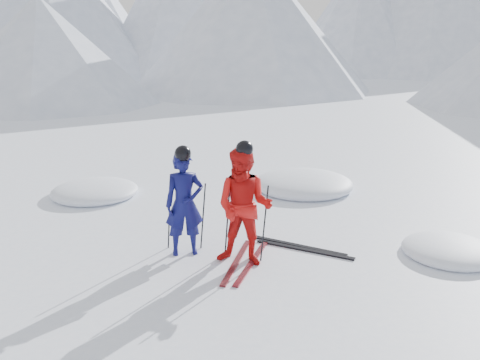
# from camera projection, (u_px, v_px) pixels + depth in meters

# --- Properties ---
(ground) EXTENTS (160.00, 160.00, 0.00)m
(ground) POSITION_uv_depth(u_px,v_px,m) (328.00, 257.00, 8.21)
(ground) COLOR white
(ground) RESTS_ON ground
(skier_blue) EXTENTS (0.72, 0.58, 1.70)m
(skier_blue) POSITION_uv_depth(u_px,v_px,m) (184.00, 204.00, 8.12)
(skier_blue) COLOR #0C0E4D
(skier_blue) RESTS_ON ground
(skier_red) EXTENTS (0.99, 0.82, 1.85)m
(skier_red) POSITION_uv_depth(u_px,v_px,m) (244.00, 207.00, 7.74)
(skier_red) COLOR red
(skier_red) RESTS_ON ground
(pole_blue_left) EXTENTS (0.11, 0.08, 1.13)m
(pole_blue_left) POSITION_uv_depth(u_px,v_px,m) (169.00, 217.00, 8.38)
(pole_blue_left) COLOR black
(pole_blue_left) RESTS_ON ground
(pole_blue_right) EXTENTS (0.11, 0.07, 1.13)m
(pole_blue_right) POSITION_uv_depth(u_px,v_px,m) (203.00, 216.00, 8.41)
(pole_blue_right) COLOR black
(pole_blue_right) RESTS_ON ground
(pole_red_left) EXTENTS (0.12, 0.10, 1.23)m
(pole_red_left) POSITION_uv_depth(u_px,v_px,m) (227.00, 220.00, 8.09)
(pole_red_left) COLOR black
(pole_red_left) RESTS_ON ground
(pole_red_right) EXTENTS (0.12, 0.09, 1.23)m
(pole_red_right) POSITION_uv_depth(u_px,v_px,m) (264.00, 224.00, 7.93)
(pole_red_right) COLOR black
(pole_red_right) RESTS_ON ground
(ski_worn_left) EXTENTS (0.28, 1.70, 0.03)m
(ski_worn_left) POSITION_uv_depth(u_px,v_px,m) (237.00, 262.00, 8.00)
(ski_worn_left) COLOR black
(ski_worn_left) RESTS_ON ground
(ski_worn_right) EXTENTS (0.39, 1.69, 0.03)m
(ski_worn_right) POSITION_uv_depth(u_px,v_px,m) (252.00, 262.00, 7.97)
(ski_worn_right) COLOR black
(ski_worn_right) RESTS_ON ground
(ski_loose_a) EXTENTS (1.61, 0.71, 0.03)m
(ski_loose_a) POSITION_uv_depth(u_px,v_px,m) (298.00, 246.00, 8.60)
(ski_loose_a) COLOR black
(ski_loose_a) RESTS_ON ground
(ski_loose_b) EXTENTS (1.63, 0.66, 0.03)m
(ski_loose_b) POSITION_uv_depth(u_px,v_px,m) (304.00, 250.00, 8.45)
(ski_loose_b) COLOR black
(ski_loose_b) RESTS_ON ground
(snow_lumps) EXTENTS (9.57, 6.62, 0.51)m
(snow_lumps) POSITION_uv_depth(u_px,v_px,m) (265.00, 201.00, 10.98)
(snow_lumps) COLOR white
(snow_lumps) RESTS_ON ground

